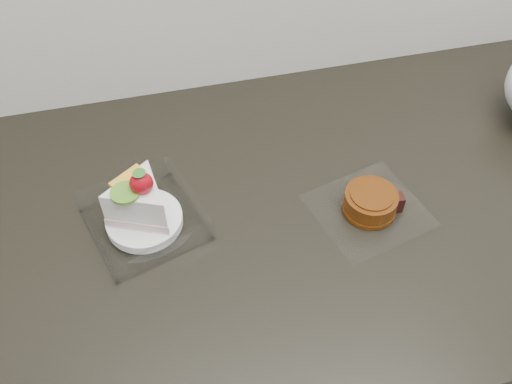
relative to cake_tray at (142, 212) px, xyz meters
The scene contains 3 objects.
counter 0.58m from the cake_tray, ahead, with size 2.04×0.64×0.90m.
cake_tray is the anchor object (origin of this frame).
mooncake_wrap 0.33m from the cake_tray, ahead, with size 0.19×0.18×0.04m.
Camera 1 is at (-0.29, 1.18, 1.55)m, focal length 40.00 mm.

